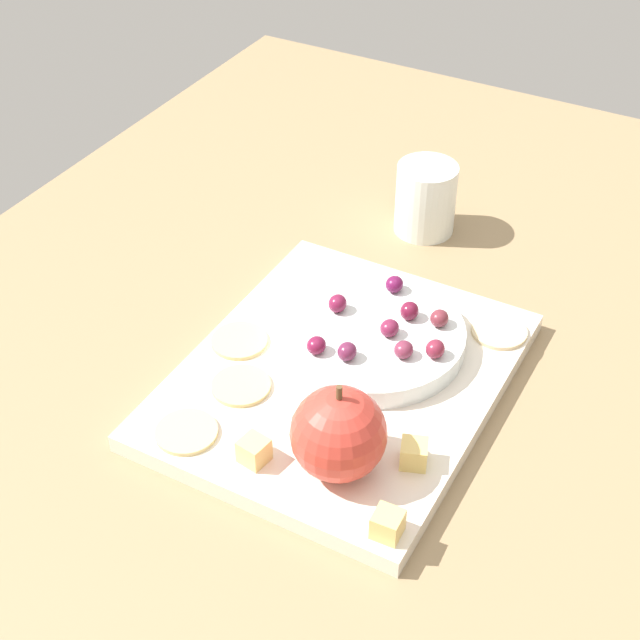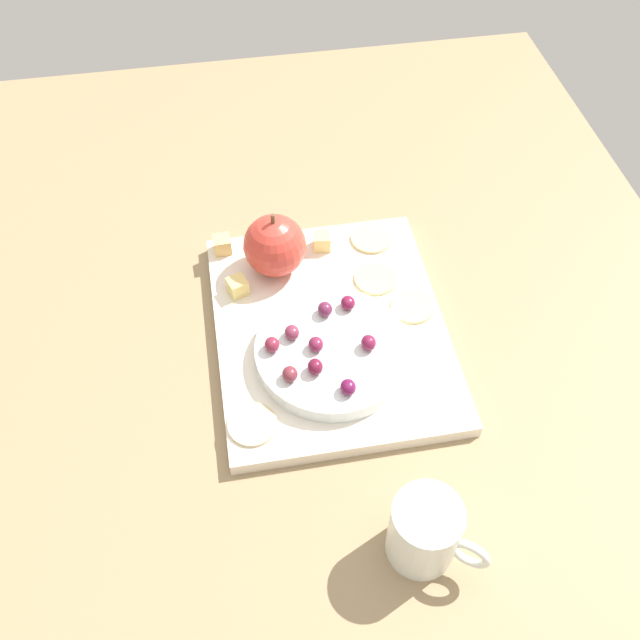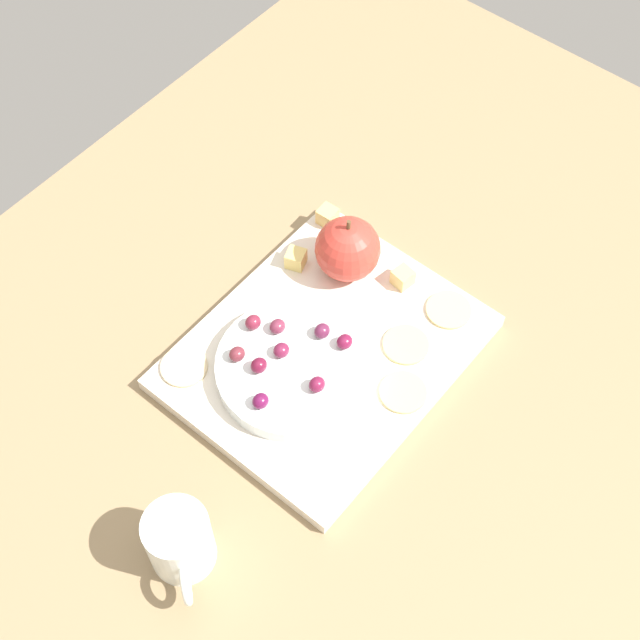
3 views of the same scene
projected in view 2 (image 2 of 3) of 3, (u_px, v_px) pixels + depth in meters
table at (343, 352)px, 86.22cm from camera, size 128.44×93.37×3.80cm
platter at (330, 329)px, 84.89cm from camera, size 33.34×27.07×1.77cm
serving_dish at (332, 352)px, 80.44cm from camera, size 17.63×17.63×2.04cm
apple_whole at (275, 246)px, 87.02cm from camera, size 7.81×7.81×7.81cm
apple_stem at (273, 219)px, 83.51cm from camera, size 0.50×0.50×1.20cm
cheese_cube_0 at (321, 241)px, 91.46cm from camera, size 2.51×2.51×2.19cm
cheese_cube_1 at (222, 245)px, 91.09cm from camera, size 2.29×2.29×2.19cm
cheese_cube_2 at (237, 286)px, 86.56cm from camera, size 2.81×2.81×2.19cm
cracker_0 at (376, 279)px, 88.56cm from camera, size 5.36×5.36×0.40cm
cracker_1 at (413, 306)px, 85.74cm from camera, size 5.36×5.36×0.40cm
cracker_2 at (371, 239)px, 93.02cm from camera, size 5.36×5.36×0.40cm
cracker_3 at (253, 424)px, 75.43cm from camera, size 5.36×5.36×0.40cm
grape_0 at (348, 303)px, 82.67cm from camera, size 1.89×1.70×1.55cm
grape_1 at (348, 387)px, 75.29cm from camera, size 1.89×1.70×1.58cm
grape_2 at (325, 309)px, 82.01cm from camera, size 1.89×1.70×1.64cm
grape_3 at (292, 332)px, 79.94cm from camera, size 1.89×1.70×1.53cm
grape_4 at (316, 344)px, 78.88cm from camera, size 1.89×1.70×1.55cm
grape_5 at (290, 374)px, 76.35cm from camera, size 1.89×1.70×1.56cm
grape_6 at (272, 345)px, 78.78cm from camera, size 1.89×1.70×1.65cm
grape_7 at (315, 367)px, 76.86cm from camera, size 1.89×1.70×1.72cm
grape_8 at (369, 343)px, 78.92cm from camera, size 1.89×1.70×1.70cm
cup at (425, 532)px, 65.88cm from camera, size 7.71×8.74×8.05cm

